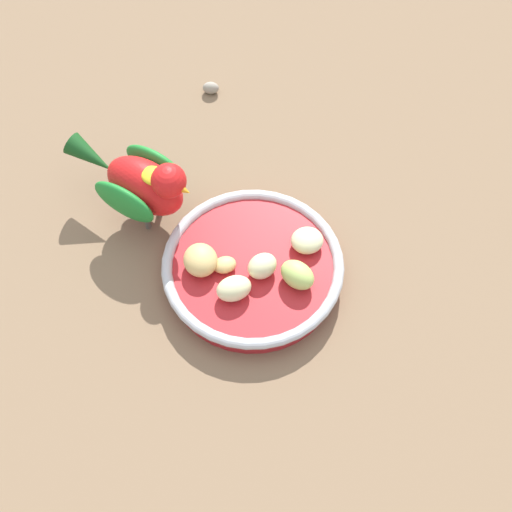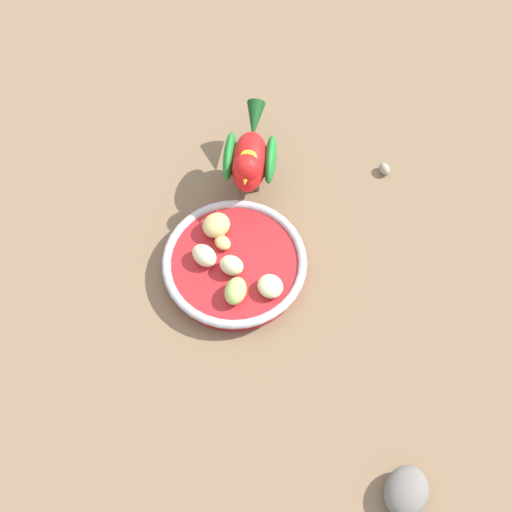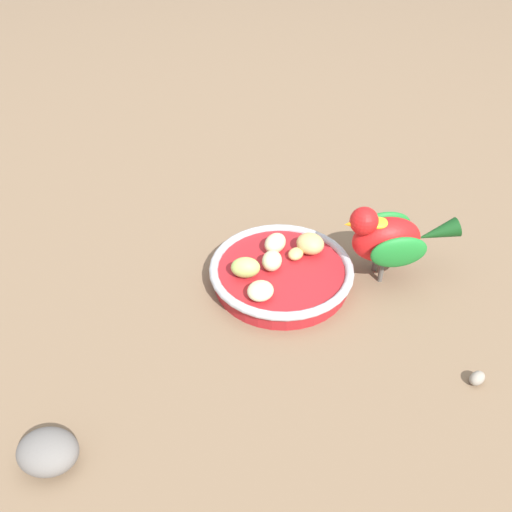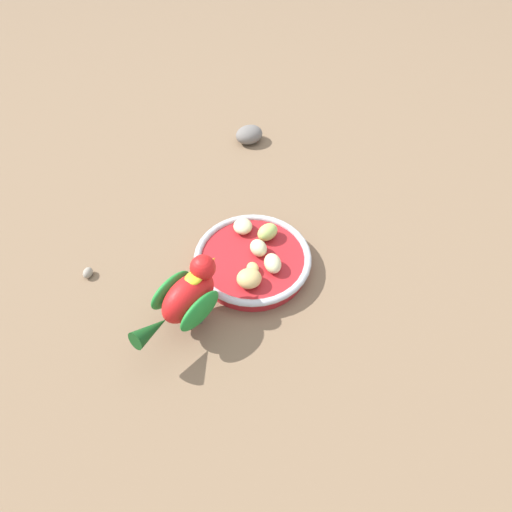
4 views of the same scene
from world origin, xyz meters
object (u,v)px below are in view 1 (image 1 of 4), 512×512
apple_piece_1 (263,268)px  apple_piece_2 (200,260)px  apple_piece_0 (237,288)px  apple_piece_4 (229,264)px  apple_piece_3 (297,275)px  apple_piece_5 (307,240)px  feeding_bowl (253,269)px  parrot (142,183)px  pebble_0 (211,88)px

apple_piece_1 → apple_piece_2: (0.03, 0.06, 0.00)m
apple_piece_0 → apple_piece_4: (0.03, -0.00, -0.01)m
apple_piece_2 → apple_piece_3: 0.10m
apple_piece_4 → apple_piece_5: (-0.00, -0.09, 0.00)m
apple_piece_2 → apple_piece_4: (-0.01, -0.03, -0.01)m
apple_piece_1 → apple_piece_5: size_ratio=0.93×
apple_piece_1 → feeding_bowl: bearing=26.1°
apple_piece_2 → apple_piece_3: (-0.05, -0.09, -0.00)m
apple_piece_3 → apple_piece_2: bearing=61.7°
feeding_bowl → parrot: 0.15m
apple_piece_4 → feeding_bowl: bearing=-103.0°
apple_piece_2 → apple_piece_5: size_ratio=1.11×
apple_piece_1 → apple_piece_4: bearing=58.1°
apple_piece_2 → apple_piece_4: apple_piece_2 is taller
apple_piece_1 → apple_piece_5: bearing=-71.2°
pebble_0 → parrot: bearing=142.7°
apple_piece_5 → parrot: bearing=54.6°
apple_piece_3 → pebble_0: size_ratio=1.88×
apple_piece_5 → apple_piece_1: bearing=108.8°
pebble_0 → apple_piece_4: bearing=167.6°
apple_piece_2 → apple_piece_4: size_ratio=1.58×
apple_piece_3 → apple_piece_4: size_ratio=1.55×
feeding_bowl → pebble_0: feeding_bowl is taller
feeding_bowl → apple_piece_5: size_ratio=5.56×
apple_piece_5 → feeding_bowl: bearing=94.7°
apple_piece_0 → apple_piece_4: apple_piece_0 is taller
parrot → pebble_0: (0.16, -0.12, -0.06)m
apple_piece_3 → apple_piece_1: bearing=58.4°
feeding_bowl → apple_piece_3: 0.06m
apple_piece_5 → apple_piece_0: bearing=109.8°
apple_piece_4 → apple_piece_5: bearing=-90.4°
feeding_bowl → apple_piece_1: size_ratio=6.01×
feeding_bowl → apple_piece_1: bearing=-153.9°
apple_piece_1 → apple_piece_2: apple_piece_2 is taller
apple_piece_4 → pebble_0: size_ratio=1.21×
apple_piece_3 → parrot: (0.15, 0.13, 0.03)m
apple_piece_3 → apple_piece_5: size_ratio=1.10×
pebble_0 → apple_piece_2: bearing=161.4°
feeding_bowl → pebble_0: size_ratio=9.53×
apple_piece_0 → pebble_0: size_ratio=1.81×
apple_piece_3 → parrot: 0.20m
parrot → pebble_0: size_ratio=6.76×
apple_piece_1 → pebble_0: size_ratio=1.59×
apple_piece_4 → apple_piece_5: 0.09m
apple_piece_0 → apple_piece_2: bearing=31.7°
apple_piece_0 → feeding_bowl: bearing=-44.2°
pebble_0 → feeding_bowl: bearing=172.9°
parrot → pebble_0: bearing=102.2°
apple_piece_4 → apple_piece_1: bearing=-121.9°
feeding_bowl → apple_piece_2: bearing=73.5°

